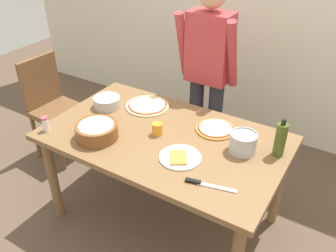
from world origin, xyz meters
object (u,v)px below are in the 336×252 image
at_px(chair_wooden_left, 52,103).
at_px(mixing_bowl_steel, 107,102).
at_px(dining_table, 164,147).
at_px(cup_orange, 157,129).
at_px(popcorn_bowl, 97,130).
at_px(salt_shaker, 46,124).
at_px(pizza_raw_on_board, 147,106).
at_px(olive_oil_bottle, 280,139).
at_px(pizza_cooked_on_tray, 216,129).
at_px(person_cook, 208,70).
at_px(steel_pot, 243,142).
at_px(plate_with_slice, 180,157).
at_px(chef_knife, 204,184).

bearing_deg(chair_wooden_left, mixing_bowl_steel, -6.68).
bearing_deg(dining_table, cup_orange, -169.91).
height_order(chair_wooden_left, popcorn_bowl, chair_wooden_left).
distance_m(dining_table, salt_shaker, 0.82).
bearing_deg(pizza_raw_on_board, olive_oil_bottle, -4.37).
relative_size(pizza_raw_on_board, pizza_cooked_on_tray, 1.21).
distance_m(person_cook, chair_wooden_left, 1.44).
xyz_separation_m(chair_wooden_left, popcorn_bowl, (0.96, -0.44, 0.28)).
height_order(mixing_bowl_steel, steel_pot, steel_pot).
height_order(mixing_bowl_steel, olive_oil_bottle, olive_oil_bottle).
bearing_deg(plate_with_slice, mixing_bowl_steel, 161.24).
xyz_separation_m(person_cook, steel_pot, (0.57, -0.65, -0.11)).
relative_size(chair_wooden_left, mixing_bowl_steel, 4.75).
relative_size(olive_oil_bottle, chef_knife, 0.89).
height_order(pizza_raw_on_board, cup_orange, cup_orange).
distance_m(popcorn_bowl, olive_oil_bottle, 1.16).
height_order(pizza_cooked_on_tray, salt_shaker, salt_shaker).
xyz_separation_m(chair_wooden_left, olive_oil_bottle, (2.03, -0.00, 0.33)).
height_order(olive_oil_bottle, steel_pot, olive_oil_bottle).
bearing_deg(cup_orange, steel_pot, 12.09).
distance_m(plate_with_slice, cup_orange, 0.30).
relative_size(person_cook, chef_knife, 5.62).
height_order(pizza_cooked_on_tray, plate_with_slice, plate_with_slice).
relative_size(person_cook, popcorn_bowl, 5.79).
relative_size(pizza_cooked_on_tray, steel_pot, 1.58).
bearing_deg(pizza_cooked_on_tray, olive_oil_bottle, -6.85).
bearing_deg(olive_oil_bottle, popcorn_bowl, -157.74).
bearing_deg(person_cook, popcorn_bowl, -107.02).
relative_size(mixing_bowl_steel, cup_orange, 2.35).
distance_m(dining_table, olive_oil_bottle, 0.76).
bearing_deg(olive_oil_bottle, cup_orange, -165.23).
bearing_deg(salt_shaker, cup_orange, 28.02).
bearing_deg(pizza_raw_on_board, steel_pot, -10.88).
xyz_separation_m(person_cook, chef_knife, (0.51, -1.05, -0.17)).
bearing_deg(mixing_bowl_steel, olive_oil_bottle, 3.68).
bearing_deg(salt_shaker, chef_knife, 3.28).
height_order(person_cook, mixing_bowl_steel, person_cook).
relative_size(mixing_bowl_steel, olive_oil_bottle, 0.78).
relative_size(plate_with_slice, salt_shaker, 2.45).
bearing_deg(cup_orange, person_cook, 90.76).
bearing_deg(olive_oil_bottle, mixing_bowl_steel, -176.32).
distance_m(person_cook, popcorn_bowl, 1.06).
relative_size(pizza_raw_on_board, olive_oil_bottle, 1.29).
height_order(chair_wooden_left, pizza_cooked_on_tray, chair_wooden_left).
xyz_separation_m(popcorn_bowl, chef_knife, (0.81, -0.05, -0.05)).
relative_size(dining_table, chair_wooden_left, 1.68).
relative_size(olive_oil_bottle, steel_pot, 1.48).
distance_m(pizza_raw_on_board, steel_pot, 0.84).
bearing_deg(mixing_bowl_steel, pizza_cooked_on_tray, 9.23).
bearing_deg(plate_with_slice, chair_wooden_left, 166.95).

